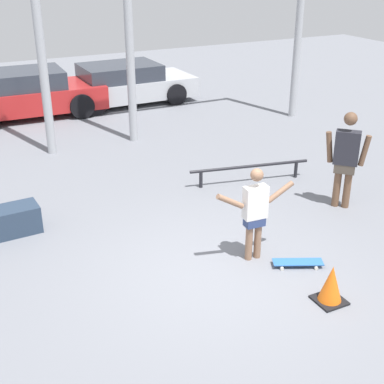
# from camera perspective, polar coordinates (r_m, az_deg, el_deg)

# --- Properties ---
(ground_plane) EXTENTS (36.00, 36.00, 0.00)m
(ground_plane) POSITION_cam_1_polar(r_m,az_deg,el_deg) (7.96, 2.86, -8.51)
(ground_plane) COLOR slate
(skateboarder) EXTENTS (1.28, 0.20, 1.48)m
(skateboarder) POSITION_cam_1_polar(r_m,az_deg,el_deg) (7.94, 6.74, -1.91)
(skateboarder) COLOR #8C664C
(skateboarder) RESTS_ON ground_plane
(skateboard) EXTENTS (0.77, 0.51, 0.08)m
(skateboard) POSITION_cam_1_polar(r_m,az_deg,el_deg) (8.20, 11.23, -7.36)
(skateboard) COLOR #2D66B2
(skateboard) RESTS_ON ground_plane
(grind_rail) EXTENTS (2.45, 0.56, 0.38)m
(grind_rail) POSITION_cam_1_polar(r_m,az_deg,el_deg) (10.84, 6.17, 2.51)
(grind_rail) COLOR black
(grind_rail) RESTS_ON ground_plane
(parked_car_red) EXTENTS (4.17, 2.06, 1.29)m
(parked_car_red) POSITION_cam_1_polar(r_m,az_deg,el_deg) (15.91, -17.19, 9.98)
(parked_car_red) COLOR red
(parked_car_red) RESTS_ON ground_plane
(parked_car_silver) EXTENTS (4.15, 2.05, 1.20)m
(parked_car_silver) POSITION_cam_1_polar(r_m,az_deg,el_deg) (16.72, -7.25, 11.36)
(parked_car_silver) COLOR #B7BABF
(parked_car_silver) RESTS_ON ground_plane
(bystander) EXTENTS (0.62, 0.62, 1.79)m
(bystander) POSITION_cam_1_polar(r_m,az_deg,el_deg) (9.87, 16.10, 3.68)
(bystander) COLOR brown
(bystander) RESTS_ON ground_plane
(traffic_cone) EXTENTS (0.39, 0.39, 0.55)m
(traffic_cone) POSITION_cam_1_polar(r_m,az_deg,el_deg) (7.44, 14.62, -9.54)
(traffic_cone) COLOR black
(traffic_cone) RESTS_ON ground_plane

